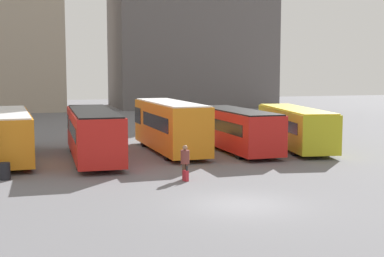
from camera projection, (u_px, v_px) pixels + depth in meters
name	position (u px, v px, depth m)	size (l,w,h in m)	color
ground_plane	(242.00, 204.00, 21.39)	(160.00, 160.00, 0.00)	slate
bus_0	(9.00, 133.00, 32.11)	(2.96, 10.94, 2.91)	orange
bus_1	(93.00, 132.00, 32.14)	(2.77, 10.89, 2.98)	red
bus_2	(170.00, 125.00, 35.00)	(2.77, 10.01, 3.31)	orange
bus_3	(236.00, 129.00, 35.36)	(2.72, 9.54, 2.78)	red
bus_4	(294.00, 126.00, 36.72)	(4.05, 10.49, 2.77)	gold
traveler	(185.00, 159.00, 26.30)	(0.54, 0.54, 1.69)	#4C3828
suitcase	(186.00, 176.00, 25.87)	(0.25, 0.35, 0.76)	#B7232D
trash_bin	(5.00, 171.00, 26.18)	(0.52, 0.52, 0.85)	black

